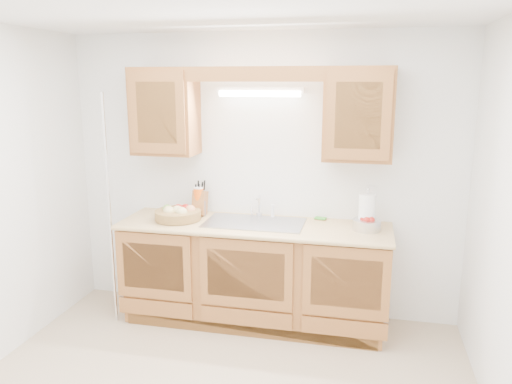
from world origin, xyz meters
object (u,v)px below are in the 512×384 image
(knife_block, at_px, (200,202))
(paper_towel, at_px, (367,212))
(apple_bowl, at_px, (367,224))
(fruit_basket, at_px, (178,213))

(knife_block, bearing_deg, paper_towel, -4.38)
(knife_block, bearing_deg, apple_bowl, -5.85)
(knife_block, distance_m, paper_towel, 1.48)
(apple_bowl, bearing_deg, knife_block, 174.21)
(paper_towel, height_order, apple_bowl, paper_towel)
(paper_towel, bearing_deg, knife_block, 175.68)
(fruit_basket, distance_m, paper_towel, 1.61)
(fruit_basket, xyz_separation_m, paper_towel, (1.61, 0.08, 0.09))
(paper_towel, distance_m, apple_bowl, 0.10)
(knife_block, height_order, paper_towel, paper_towel)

